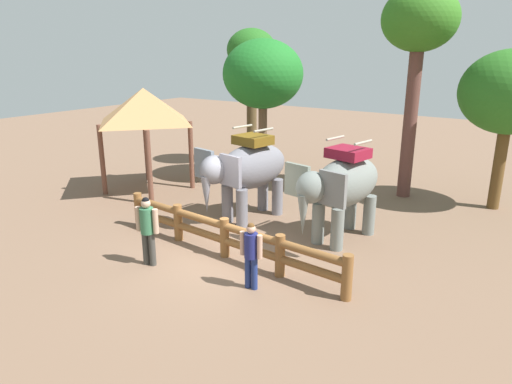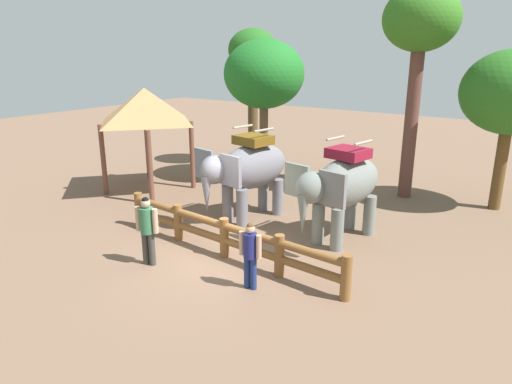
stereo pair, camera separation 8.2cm
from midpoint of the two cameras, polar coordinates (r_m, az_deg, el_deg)
The scene contains 11 objects.
ground_plane at distance 12.33m, azimuth -4.11°, elevation -7.89°, with size 60.00×60.00×0.00m, color brown.
log_fence at distance 12.11m, azimuth -4.06°, elevation -5.23°, with size 7.28×0.72×1.05m.
elephant_near_left at distance 14.39m, azimuth -1.17°, elevation 2.79°, with size 2.03×3.47×2.92m.
elephant_center at distance 12.97m, azimuth 10.25°, elevation 0.79°, with size 2.02×3.42×2.88m.
tourist_woman_in_black at distance 10.41m, azimuth -0.83°, elevation -7.23°, with size 0.56×0.33×1.58m.
tourist_man_in_blue at distance 11.80m, azimuth -13.33°, elevation -4.10°, with size 0.61×0.42×1.77m.
thatched_shelter at distance 17.68m, azimuth -13.64°, elevation 10.06°, with size 3.33×3.33×3.86m.
tree_far_left at distance 18.57m, azimuth 0.73°, elevation 14.10°, with size 3.12×3.12×5.60m.
tree_back_center at distance 17.33m, azimuth 19.19°, elevation 18.48°, with size 2.54×2.54×7.24m.
tree_far_right at distance 21.11m, azimuth -0.67°, elevation 16.20°, with size 2.14×2.14×6.06m.
tree_deep_back at distance 17.12m, azimuth 28.52°, elevation 10.55°, with size 3.15×3.15×5.22m.
Camera 1 is at (7.02, -8.69, 5.20)m, focal length 32.74 mm.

